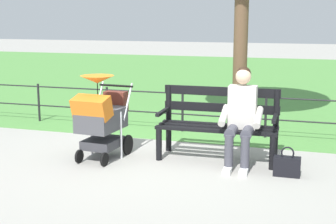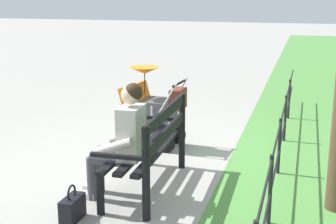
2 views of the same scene
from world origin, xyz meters
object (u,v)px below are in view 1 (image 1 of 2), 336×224
(park_bench, at_px, (219,120))
(handbag, at_px, (287,166))
(stroller, at_px, (101,116))
(person_on_bench, at_px, (241,114))

(park_bench, height_order, handbag, park_bench)
(stroller, bearing_deg, park_bench, -160.78)
(handbag, bearing_deg, park_bench, -28.05)
(stroller, distance_m, handbag, 2.49)
(person_on_bench, bearing_deg, stroller, 9.25)
(stroller, relative_size, handbag, 3.11)
(person_on_bench, height_order, stroller, person_on_bench)
(person_on_bench, height_order, handbag, person_on_bench)
(stroller, bearing_deg, handbag, -179.68)
(park_bench, xyz_separation_m, handbag, (-0.95, 0.51, -0.40))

